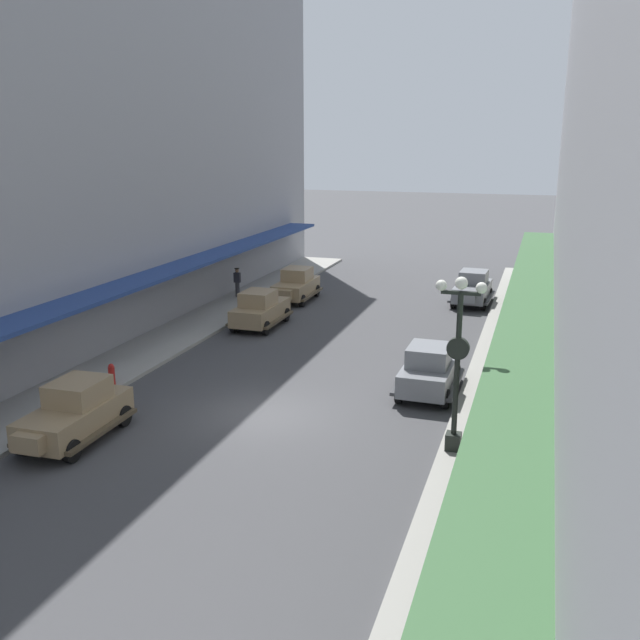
{
  "coord_description": "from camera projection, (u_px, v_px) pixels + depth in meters",
  "views": [
    {
      "loc": [
        8.5,
        -20.33,
        9.02
      ],
      "look_at": [
        0.0,
        6.0,
        1.8
      ],
      "focal_mm": 39.32,
      "sensor_mm": 36.0,
      "label": 1
    }
  ],
  "objects": [
    {
      "name": "lamp_post_with_clock",
      "position": [
        458.0,
        357.0,
        19.85
      ],
      "size": [
        1.42,
        0.44,
        5.16
      ],
      "color": "black",
      "rests_on": "sidewalk_right"
    },
    {
      "name": "building_row_right",
      "position": [
        628.0,
        90.0,
        17.91
      ],
      "size": [
        4.3,
        60.0,
        20.38
      ],
      "color": "#939399",
      "rests_on": "ground"
    },
    {
      "name": "parked_car_4",
      "position": [
        260.0,
        308.0,
        34.23
      ],
      "size": [
        2.15,
        4.26,
        1.84
      ],
      "color": "#997F5B",
      "rests_on": "ground"
    },
    {
      "name": "ground_plane",
      "position": [
        265.0,
        415.0,
        23.53
      ],
      "size": [
        200.0,
        200.0,
        0.0
      ],
      "primitive_type": "plane",
      "color": "#424244"
    },
    {
      "name": "pedestrian_1",
      "position": [
        237.0,
        282.0,
        40.04
      ],
      "size": [
        0.36,
        0.28,
        1.67
      ],
      "color": "#2D2D33",
      "rests_on": "sidewalk_left"
    },
    {
      "name": "pedestrian_3",
      "position": [
        525.0,
        300.0,
        35.67
      ],
      "size": [
        0.36,
        0.28,
        1.67
      ],
      "color": "#4C4238",
      "rests_on": "sidewalk_right"
    },
    {
      "name": "sidewalk_right",
      "position": [
        494.0,
        441.0,
        21.28
      ],
      "size": [
        3.0,
        60.0,
        0.15
      ],
      "primitive_type": "cube",
      "color": "#99968E",
      "rests_on": "ground"
    },
    {
      "name": "fire_hydrant",
      "position": [
        112.0,
        374.0,
        25.83
      ],
      "size": [
        0.24,
        0.24,
        0.82
      ],
      "color": "#B21E19",
      "rests_on": "sidewalk_left"
    },
    {
      "name": "pedestrian_2",
      "position": [
        498.0,
        374.0,
        24.51
      ],
      "size": [
        0.36,
        0.28,
        1.67
      ],
      "color": "#4C4238",
      "rests_on": "sidewalk_right"
    },
    {
      "name": "pedestrian_0",
      "position": [
        518.0,
        496.0,
        16.19
      ],
      "size": [
        0.36,
        0.24,
        1.64
      ],
      "color": "slate",
      "rests_on": "sidewalk_right"
    },
    {
      "name": "parked_car_1",
      "position": [
        296.0,
        284.0,
        39.82
      ],
      "size": [
        2.2,
        4.28,
        1.84
      ],
      "color": "#997F5B",
      "rests_on": "ground"
    },
    {
      "name": "sidewalk_left",
      "position": [
        76.0,
        389.0,
        25.74
      ],
      "size": [
        3.0,
        60.0,
        0.15
      ],
      "primitive_type": "cube",
      "color": "#99968E",
      "rests_on": "ground"
    },
    {
      "name": "parked_car_2",
      "position": [
        75.0,
        411.0,
        21.38
      ],
      "size": [
        2.21,
        4.29,
        1.84
      ],
      "color": "#997F5B",
      "rests_on": "ground"
    },
    {
      "name": "parked_car_0",
      "position": [
        473.0,
        287.0,
        39.01
      ],
      "size": [
        2.28,
        4.31,
        1.84
      ],
      "color": "slate",
      "rests_on": "ground"
    },
    {
      "name": "parked_car_3",
      "position": [
        430.0,
        368.0,
        25.32
      ],
      "size": [
        2.17,
        4.27,
        1.84
      ],
      "color": "slate",
      "rests_on": "ground"
    }
  ]
}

